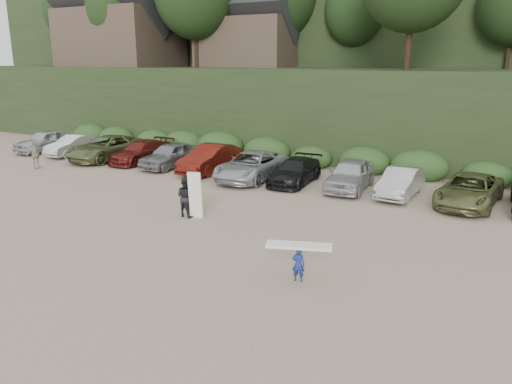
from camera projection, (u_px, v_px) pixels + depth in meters
The scene contains 6 objects.
ground at pixel (215, 243), 18.63m from camera, with size 120.00×120.00×0.00m, color tan.
hillside_backdrop at pixel (424, 8), 46.25m from camera, with size 90.00×41.50×28.00m.
parked_cars at pixel (267, 166), 28.33m from camera, with size 39.60×6.09×1.65m.
distant_walker at pixel (35, 155), 31.12m from camera, with size 1.03×0.43×1.75m, color #A59C8B.
child_surfer at pixel (299, 256), 15.26m from camera, with size 2.08×1.21×1.21m.
adult_surfer at pixel (186, 197), 21.58m from camera, with size 1.33×0.73×2.07m.
Camera 1 is at (9.82, -14.58, 6.65)m, focal length 35.00 mm.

